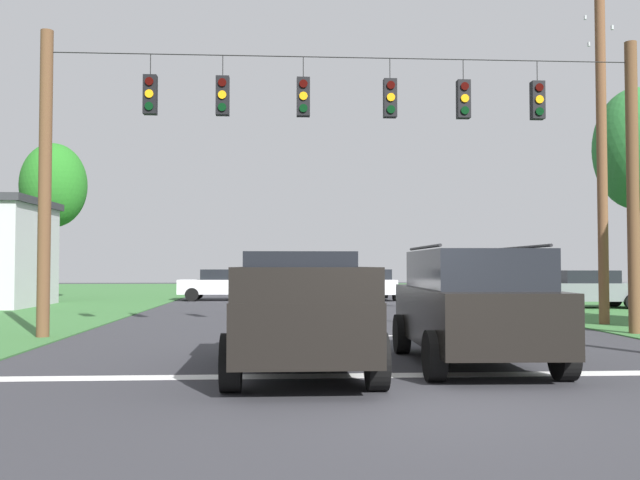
% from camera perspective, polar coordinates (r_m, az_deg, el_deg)
% --- Properties ---
extents(ground_plane, '(120.00, 120.00, 0.00)m').
position_cam_1_polar(ground_plane, '(8.99, 7.52, -13.15)').
color(ground_plane, '#333338').
extents(stop_bar_stripe, '(12.70, 0.45, 0.01)m').
position_cam_1_polar(stop_bar_stripe, '(11.02, 5.43, -11.08)').
color(stop_bar_stripe, white).
rests_on(stop_bar_stripe, ground).
extents(lane_dash_0, '(2.50, 0.15, 0.01)m').
position_cam_1_polar(lane_dash_0, '(16.92, 2.28, -7.94)').
color(lane_dash_0, white).
rests_on(lane_dash_0, ground).
extents(lane_dash_1, '(2.50, 0.15, 0.01)m').
position_cam_1_polar(lane_dash_1, '(23.80, 0.62, -6.25)').
color(lane_dash_1, white).
rests_on(lane_dash_1, ground).
extents(lane_dash_2, '(2.50, 0.15, 0.01)m').
position_cam_1_polar(lane_dash_2, '(32.56, -0.46, -5.13)').
color(lane_dash_2, white).
rests_on(lane_dash_2, ground).
extents(overhead_signal_span, '(14.74, 0.31, 7.37)m').
position_cam_1_polar(overhead_signal_span, '(16.97, 2.19, 6.49)').
color(overhead_signal_span, brown).
rests_on(overhead_signal_span, ground).
extents(pickup_truck, '(2.29, 5.41, 1.95)m').
position_cam_1_polar(pickup_truck, '(11.43, -1.68, -5.90)').
color(pickup_truck, black).
rests_on(pickup_truck, ground).
extents(suv_black, '(2.32, 4.85, 2.05)m').
position_cam_1_polar(suv_black, '(12.21, 12.48, -5.17)').
color(suv_black, black).
rests_on(suv_black, ground).
extents(distant_car_crossing_white, '(4.33, 2.09, 1.52)m').
position_cam_1_polar(distant_car_crossing_white, '(34.22, -7.98, -3.64)').
color(distant_car_crossing_white, silver).
rests_on(distant_car_crossing_white, ground).
extents(distant_car_oncoming, '(2.08, 4.33, 1.52)m').
position_cam_1_polar(distant_car_oncoming, '(34.81, 4.36, -3.63)').
color(distant_car_oncoming, silver).
rests_on(distant_car_oncoming, ground).
extents(distant_car_far_parked, '(4.42, 2.26, 1.52)m').
position_cam_1_polar(distant_car_far_parked, '(29.50, 21.23, -3.77)').
color(distant_car_far_parked, slate).
rests_on(distant_car_far_parked, ground).
extents(utility_pole_mid_right, '(0.29, 1.99, 10.40)m').
position_cam_1_polar(utility_pole_mid_right, '(21.78, 22.28, 6.96)').
color(utility_pole_mid_right, brown).
rests_on(utility_pole_mid_right, ground).
extents(tree_roadside_right, '(2.76, 2.76, 7.53)m').
position_cam_1_polar(tree_roadside_right, '(24.88, 24.74, 6.75)').
color(tree_roadside_right, brown).
rests_on(tree_roadside_right, ground).
extents(tree_roadside_far_right, '(3.09, 3.09, 7.55)m').
position_cam_1_polar(tree_roadside_far_right, '(35.34, -21.18, 4.21)').
color(tree_roadside_far_right, brown).
rests_on(tree_roadside_far_right, ground).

